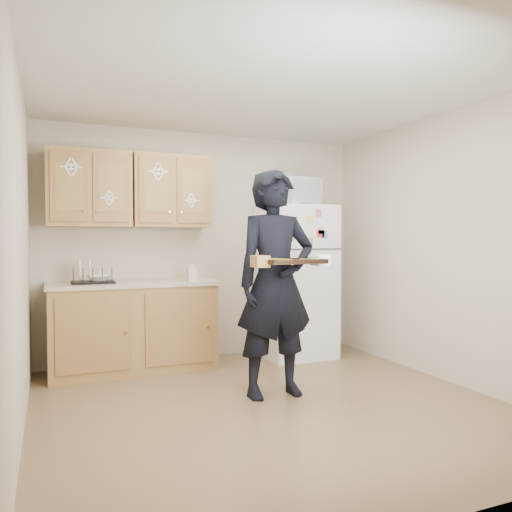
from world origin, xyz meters
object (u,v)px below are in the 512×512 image
(refrigerator, at_px, (296,281))
(dish_rack, at_px, (93,275))
(microwave, at_px, (294,192))
(person, at_px, (276,283))
(baking_tray, at_px, (291,262))

(refrigerator, xyz_separation_m, dish_rack, (-2.19, 0.02, 0.13))
(microwave, bearing_deg, person, -123.89)
(refrigerator, xyz_separation_m, person, (-0.81, -1.21, 0.11))
(microwave, bearing_deg, refrigerator, 41.55)
(person, height_order, baking_tray, person)
(person, bearing_deg, refrigerator, 55.30)
(baking_tray, relative_size, dish_rack, 1.19)
(person, bearing_deg, dish_rack, 137.21)
(refrigerator, height_order, dish_rack, refrigerator)
(baking_tray, xyz_separation_m, dish_rack, (-1.37, 1.53, -0.17))
(person, relative_size, microwave, 3.49)
(microwave, height_order, dish_rack, microwave)
(refrigerator, distance_m, microwave, 1.00)
(refrigerator, bearing_deg, microwave, -137.56)
(person, distance_m, dish_rack, 1.85)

